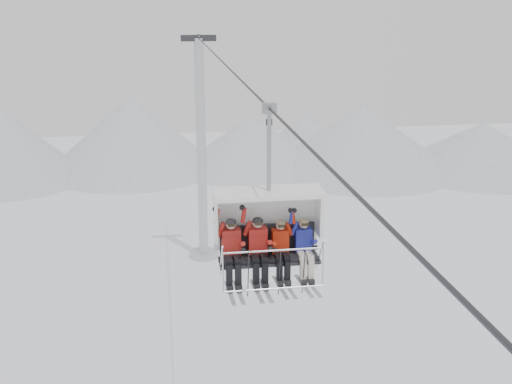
{
  "coord_description": "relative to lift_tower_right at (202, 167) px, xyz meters",
  "views": [
    {
      "loc": [
        -2.27,
        -15.18,
        15.58
      ],
      "look_at": [
        0.0,
        0.0,
        10.87
      ],
      "focal_mm": 45.0,
      "sensor_mm": 36.0,
      "label": 1
    }
  ],
  "objects": [
    {
      "name": "chairlift_carrier",
      "position": [
        0.0,
        -23.77,
        4.9
      ],
      "size": [
        2.42,
        1.17,
        3.98
      ],
      "color": "black",
      "rests_on": "haul_cable"
    },
    {
      "name": "skier_center_right",
      "position": [
        0.26,
        -24.09,
        4.39
      ],
      "size": [
        0.37,
        1.69,
        1.5
      ],
      "color": "red",
      "rests_on": "chairlift_carrier"
    },
    {
      "name": "lift_tower_right",
      "position": [
        0.0,
        0.0,
        0.0
      ],
      "size": [
        2.0,
        1.8,
        13.48
      ],
      "color": "#BABDC2",
      "rests_on": "ground"
    },
    {
      "name": "skier_far_left",
      "position": [
        -0.85,
        -24.07,
        4.44
      ],
      "size": [
        0.41,
        1.69,
        1.64
      ],
      "color": "#A71F19",
      "rests_on": "chairlift_carrier"
    },
    {
      "name": "haul_cable",
      "position": [
        0.0,
        -22.0,
        7.52
      ],
      "size": [
        0.06,
        50.0,
        0.06
      ],
      "primitive_type": "cylinder",
      "rotation": [
        1.57,
        0.0,
        0.0
      ],
      "color": "#2D2D32",
      "rests_on": "lift_tower_left"
    },
    {
      "name": "ridgeline",
      "position": [
        -1.58,
        20.05,
        -2.94
      ],
      "size": [
        72.0,
        21.0,
        7.0
      ],
      "color": "silver",
      "rests_on": "ground"
    },
    {
      "name": "skier_far_right",
      "position": [
        0.79,
        -24.08,
        4.39
      ],
      "size": [
        0.37,
        1.69,
        1.51
      ],
      "color": "navy",
      "rests_on": "chairlift_carrier"
    },
    {
      "name": "skier_center_left",
      "position": [
        -0.26,
        -24.07,
        4.44
      ],
      "size": [
        0.41,
        1.69,
        1.64
      ],
      "color": "#B31F19",
      "rests_on": "chairlift_carrier"
    }
  ]
}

